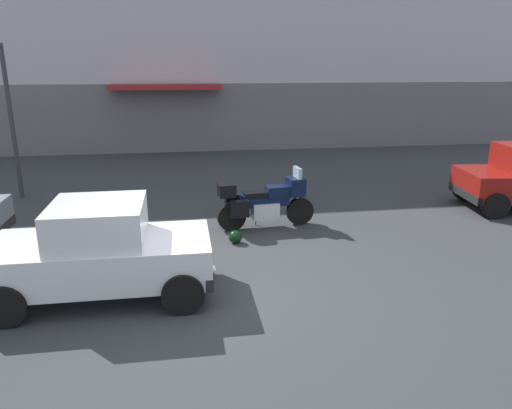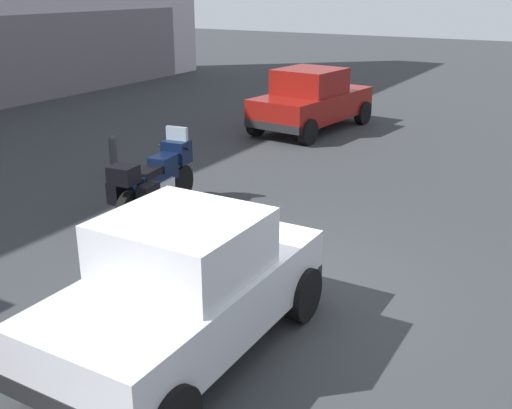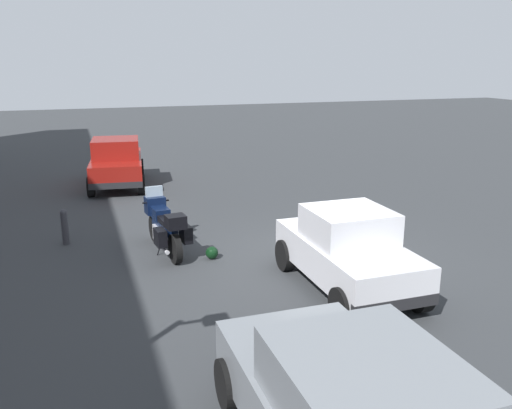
{
  "view_description": "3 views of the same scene",
  "coord_description": "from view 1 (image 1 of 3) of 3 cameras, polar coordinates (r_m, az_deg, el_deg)",
  "views": [
    {
      "loc": [
        -0.36,
        -7.12,
        3.62
      ],
      "look_at": [
        0.93,
        1.22,
        1.12
      ],
      "focal_mm": 33.6,
      "sensor_mm": 36.0,
      "label": 1
    },
    {
      "loc": [
        -6.11,
        -3.21,
        3.7
      ],
      "look_at": [
        0.49,
        0.6,
        0.91
      ],
      "focal_mm": 42.4,
      "sensor_mm": 36.0,
      "label": 2
    },
    {
      "loc": [
        -10.08,
        4.84,
        4.22
      ],
      "look_at": [
        0.48,
        1.24,
        1.19
      ],
      "focal_mm": 37.67,
      "sensor_mm": 36.0,
      "label": 3
    }
  ],
  "objects": [
    {
      "name": "ground_plane",
      "position": [
        7.99,
        -5.33,
        -10.48
      ],
      "size": [
        80.0,
        80.0,
        0.0
      ],
      "primitive_type": "plane",
      "color": "#2D3033"
    },
    {
      "name": "building_facade_rear",
      "position": [
        21.65,
        -8.4,
        22.56
      ],
      "size": [
        33.77,
        3.4,
        12.01
      ],
      "color": "#B2A8B2",
      "rests_on": "ground"
    },
    {
      "name": "motorcycle",
      "position": [
        10.78,
        1.01,
        0.37
      ],
      "size": [
        2.26,
        0.86,
        1.36
      ],
      "rotation": [
        0.0,
        0.0,
        0.12
      ],
      "color": "black",
      "rests_on": "ground"
    },
    {
      "name": "helmet",
      "position": [
        9.99,
        -2.47,
        -3.86
      ],
      "size": [
        0.28,
        0.28,
        0.28
      ],
      "primitive_type": "sphere",
      "color": "black",
      "rests_on": "ground"
    },
    {
      "name": "car_compact_side",
      "position": [
        7.94,
        -17.95,
        -5.34
      ],
      "size": [
        3.48,
        1.7,
        1.56
      ],
      "rotation": [
        0.0,
        0.0,
        -0.0
      ],
      "color": "silver",
      "rests_on": "ground"
    },
    {
      "name": "streetlamp_curbside",
      "position": [
        14.33,
        -27.53,
        10.42
      ],
      "size": [
        0.28,
        0.94,
        4.11
      ],
      "color": "#2D2D33",
      "rests_on": "ground"
    },
    {
      "name": "bollard_curbside",
      "position": [
        13.09,
        5.02,
        2.46
      ],
      "size": [
        0.16,
        0.16,
        0.85
      ],
      "color": "#333338",
      "rests_on": "ground"
    }
  ]
}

